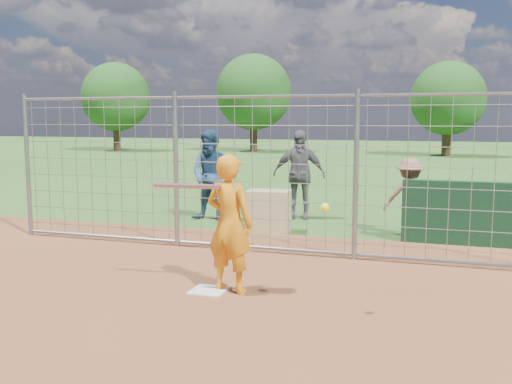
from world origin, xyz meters
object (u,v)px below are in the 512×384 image
(bystander_b, at_px, (299,174))
(batter, at_px, (229,224))
(bystander_a, at_px, (212,175))
(equipment_bin, at_px, (269,211))
(bystander_c, at_px, (409,197))

(bystander_b, bearing_deg, batter, -93.00)
(bystander_a, relative_size, equipment_bin, 2.42)
(bystander_c, distance_m, equipment_bin, 2.63)
(bystander_c, bearing_deg, equipment_bin, 2.57)
(bystander_b, bearing_deg, bystander_c, -34.15)
(batter, bearing_deg, bystander_a, -53.34)
(bystander_b, relative_size, equipment_bin, 2.40)
(batter, distance_m, equipment_bin, 3.86)
(batter, bearing_deg, equipment_bin, -68.80)
(bystander_b, height_order, equipment_bin, bystander_b)
(bystander_a, xyz_separation_m, equipment_bin, (1.50, -0.81, -0.57))
(bystander_a, distance_m, bystander_c, 4.09)
(bystander_b, distance_m, equipment_bin, 1.76)
(batter, xyz_separation_m, bystander_c, (1.95, 4.25, -0.15))
(bystander_a, bearing_deg, equipment_bin, -25.78)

